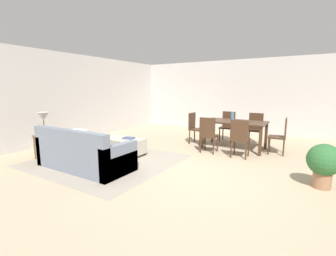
# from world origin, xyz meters

# --- Properties ---
(ground_plane) EXTENTS (10.80, 10.80, 0.00)m
(ground_plane) POSITION_xyz_m (0.00, 0.00, 0.00)
(ground_plane) COLOR tan
(wall_back) EXTENTS (9.00, 0.12, 2.70)m
(wall_back) POSITION_xyz_m (0.00, 5.00, 1.35)
(wall_back) COLOR beige
(wall_back) RESTS_ON ground_plane
(wall_left) EXTENTS (0.12, 11.00, 2.70)m
(wall_left) POSITION_xyz_m (-4.50, 0.50, 1.35)
(wall_left) COLOR beige
(wall_left) RESTS_ON ground_plane
(area_rug) EXTENTS (3.00, 2.80, 0.01)m
(area_rug) POSITION_xyz_m (-1.93, -0.39, 0.00)
(area_rug) COLOR gray
(area_rug) RESTS_ON ground_plane
(couch) EXTENTS (2.05, 0.89, 0.86)m
(couch) POSITION_xyz_m (-1.93, -1.01, 0.29)
(couch) COLOR slate
(couch) RESTS_ON ground_plane
(ottoman_table) EXTENTS (1.07, 0.59, 0.42)m
(ottoman_table) POSITION_xyz_m (-1.94, 0.18, 0.24)
(ottoman_table) COLOR #B7AD9E
(ottoman_table) RESTS_ON ground_plane
(side_table) EXTENTS (0.40, 0.40, 0.57)m
(side_table) POSITION_xyz_m (-3.26, -1.01, 0.45)
(side_table) COLOR brown
(side_table) RESTS_ON ground_plane
(table_lamp) EXTENTS (0.26, 0.26, 0.53)m
(table_lamp) POSITION_xyz_m (-3.26, -1.01, 0.98)
(table_lamp) COLOR brown
(table_lamp) RESTS_ON side_table
(dining_table) EXTENTS (1.65, 0.93, 0.76)m
(dining_table) POSITION_xyz_m (0.22, 2.27, 0.67)
(dining_table) COLOR #422B1C
(dining_table) RESTS_ON ground_plane
(dining_chair_near_left) EXTENTS (0.42, 0.42, 0.92)m
(dining_chair_near_left) POSITION_xyz_m (-0.20, 1.45, 0.52)
(dining_chair_near_left) COLOR #422B1C
(dining_chair_near_left) RESTS_ON ground_plane
(dining_chair_near_right) EXTENTS (0.42, 0.42, 0.92)m
(dining_chair_near_right) POSITION_xyz_m (0.60, 1.42, 0.52)
(dining_chair_near_right) COLOR #422B1C
(dining_chair_near_right) RESTS_ON ground_plane
(dining_chair_far_left) EXTENTS (0.41, 0.41, 0.92)m
(dining_chair_far_left) POSITION_xyz_m (-0.22, 3.12, 0.52)
(dining_chair_far_left) COLOR #422B1C
(dining_chair_far_left) RESTS_ON ground_plane
(dining_chair_far_right) EXTENTS (0.42, 0.42, 0.92)m
(dining_chair_far_right) POSITION_xyz_m (0.61, 3.08, 0.52)
(dining_chair_far_right) COLOR #422B1C
(dining_chair_far_right) RESTS_ON ground_plane
(dining_chair_head_east) EXTENTS (0.43, 0.43, 0.92)m
(dining_chair_head_east) POSITION_xyz_m (1.38, 2.28, 0.52)
(dining_chair_head_east) COLOR #422B1C
(dining_chair_head_east) RESTS_ON ground_plane
(dining_chair_head_west) EXTENTS (0.40, 0.40, 0.92)m
(dining_chair_head_west) POSITION_xyz_m (-0.95, 2.25, 0.52)
(dining_chair_head_west) COLOR #422B1C
(dining_chair_head_west) RESTS_ON ground_plane
(vase_centerpiece) EXTENTS (0.09, 0.09, 0.25)m
(vase_centerpiece) POSITION_xyz_m (0.15, 2.29, 0.89)
(vase_centerpiece) COLOR slate
(vase_centerpiece) RESTS_ON dining_table
(book_on_ottoman) EXTENTS (0.28, 0.23, 0.03)m
(book_on_ottoman) POSITION_xyz_m (-1.79, 0.24, 0.43)
(book_on_ottoman) COLOR #3F4C72
(book_on_ottoman) RESTS_ON ottoman_table
(potted_plant) EXTENTS (0.52, 0.52, 0.74)m
(potted_plant) POSITION_xyz_m (2.24, 0.41, 0.44)
(potted_plant) COLOR #996B4C
(potted_plant) RESTS_ON ground_plane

